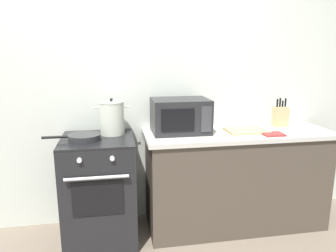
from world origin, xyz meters
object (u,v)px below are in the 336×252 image
object	(u,v)px
frying_pan	(84,137)
cutting_board	(246,130)
knife_block	(280,116)
stove	(100,189)
microwave	(180,116)
oven_mitt	(273,134)
stock_pot	(112,118)

from	to	relation	value
frying_pan	cutting_board	distance (m)	1.42
knife_block	frying_pan	bearing A→B (deg)	-174.28
stove	knife_block	bearing A→B (deg)	4.68
frying_pan	cutting_board	world-z (taller)	frying_pan
microwave	oven_mitt	bearing A→B (deg)	-17.17
stove	microwave	distance (m)	0.95
stove	cutting_board	distance (m)	1.40
microwave	cutting_board	world-z (taller)	microwave
cutting_board	stock_pot	bearing A→B (deg)	174.15
stock_pot	oven_mitt	world-z (taller)	stock_pot
frying_pan	knife_block	xyz separation A→B (m)	(1.83, 0.18, 0.07)
stock_pot	frying_pan	bearing A→B (deg)	-144.47
stock_pot	cutting_board	bearing A→B (deg)	-5.85
stock_pot	oven_mitt	size ratio (longest dim) A/B	1.76
frying_pan	cutting_board	bearing A→B (deg)	1.73
stove	microwave	xyz separation A→B (m)	(0.73, 0.08, 0.61)
stove	cutting_board	size ratio (longest dim) A/B	2.56
cutting_board	knife_block	world-z (taller)	knife_block
stove	microwave	bearing A→B (deg)	6.23
microwave	oven_mitt	size ratio (longest dim) A/B	2.78
knife_block	microwave	bearing A→B (deg)	-176.45
stove	stock_pot	xyz separation A→B (m)	(0.13, 0.12, 0.60)
cutting_board	knife_block	bearing A→B (deg)	19.16
oven_mitt	microwave	bearing A→B (deg)	162.83
stock_pot	frying_pan	xyz separation A→B (m)	(-0.23, -0.17, -0.12)
frying_pan	microwave	world-z (taller)	microwave
stove	stock_pot	bearing A→B (deg)	43.80
stove	frying_pan	bearing A→B (deg)	-157.82
stock_pot	microwave	size ratio (longest dim) A/B	0.63
microwave	knife_block	bearing A→B (deg)	3.55
microwave	oven_mitt	distance (m)	0.82
stove	frying_pan	xyz separation A→B (m)	(-0.10, -0.04, 0.48)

